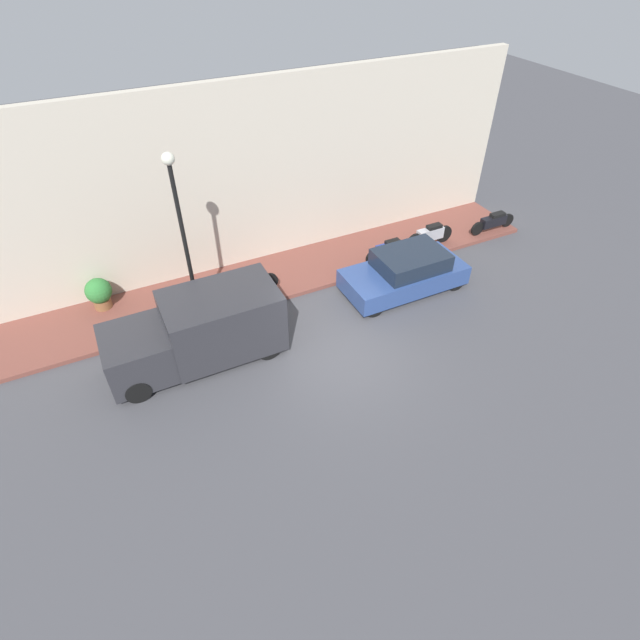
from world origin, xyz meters
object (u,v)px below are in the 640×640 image
Objects in this scene: motorcycle_blue at (389,250)px; streetlamp at (180,219)px; scooter_silver at (430,235)px; potted_plant at (99,293)px; parked_car at (405,272)px; delivery_van at (198,331)px; motorcycle_red at (252,282)px; motorcycle_black at (493,221)px.

motorcycle_blue is 0.35× the size of streetlamp.
potted_plant reaches higher than scooter_silver.
parked_car is 6.98m from delivery_van.
motorcycle_red is 4.71m from potted_plant.
scooter_silver is 1.10× the size of motorcycle_red.
motorcycle_black is at bearing -96.72° from potted_plant.
scooter_silver is 1.85m from motorcycle_blue.
parked_car is 5.01m from motorcycle_red.
delivery_van is 2.36× the size of motorcycle_black.
scooter_silver is at bearing -52.70° from parked_car.
motorcycle_red is at bearing -80.93° from streetlamp.
scooter_silver is (1.68, -2.21, -0.05)m from parked_car.
motorcycle_blue is 5.06m from motorcycle_red.
delivery_van is at bearing 98.38° from motorcycle_black.
motorcycle_black is 12.00m from streetlamp.
parked_car reaches higher than potted_plant.
motorcycle_black is (1.77, -12.03, -0.47)m from delivery_van.
streetlamp is (-0.10, 6.93, 2.94)m from motorcycle_blue.
potted_plant is (1.65, 9.53, 0.16)m from motorcycle_blue.
streetlamp is at bearing -123.94° from potted_plant.
delivery_van is 9.39m from scooter_silver.
scooter_silver is at bearing -78.07° from delivery_van.
motorcycle_blue is at bearing -99.83° from potted_plant.
motorcycle_blue is (1.54, -0.36, -0.11)m from parked_car.
motorcycle_blue is 7.53m from streetlamp.
motorcycle_blue is 9.67m from potted_plant.
scooter_silver reaches higher than motorcycle_black.
streetlamp reaches higher than potted_plant.
motorcycle_red is at bearing 87.70° from motorcycle_blue.
delivery_van is 4.62× the size of potted_plant.
streetlamp is at bearing -13.13° from delivery_van.
potted_plant is at bearing 70.81° from parked_car.
streetlamp reaches higher than delivery_van.
motorcycle_black is 14.33m from potted_plant.
parked_car is 1.59m from motorcycle_blue.
motorcycle_blue is (1.80, -7.33, -0.46)m from delivery_van.
parked_car is 5.28m from motorcycle_black.
streetlamp is (-0.07, 11.64, 2.95)m from motorcycle_black.
parked_car is 0.85× the size of delivery_van.
motorcycle_blue is 1.77× the size of potted_plant.
parked_car is at bearing 166.90° from motorcycle_blue.
potted_plant is (1.51, 11.38, 0.10)m from scooter_silver.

